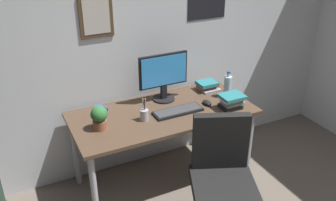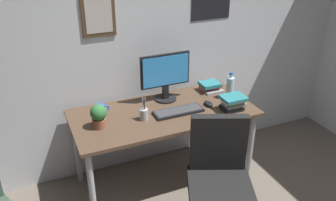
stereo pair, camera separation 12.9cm
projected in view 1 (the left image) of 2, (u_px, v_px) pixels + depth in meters
wall_back at (142, 34)px, 3.22m from camera, size 4.40×0.10×2.60m
desk at (163, 119)px, 3.14m from camera, size 1.57×0.74×0.74m
office_chair at (222, 173)px, 2.69m from camera, size 0.60×0.61×0.95m
monitor at (163, 75)px, 3.21m from camera, size 0.46×0.20×0.43m
keyboard at (178, 111)px, 3.09m from camera, size 0.43×0.15×0.03m
computer_mouse at (207, 103)px, 3.22m from camera, size 0.06×0.11×0.04m
water_bottle at (228, 86)px, 3.32m from camera, size 0.07×0.07×0.25m
coffee_mug_near at (100, 111)px, 3.02m from camera, size 0.12×0.08×0.09m
potted_plant at (99, 117)px, 2.81m from camera, size 0.13×0.13×0.19m
pen_cup at (144, 114)px, 2.95m from camera, size 0.07×0.07×0.20m
book_stack_left at (232, 101)px, 3.13m from camera, size 0.21×0.17×0.13m
book_stack_right at (208, 86)px, 3.49m from camera, size 0.20×0.17×0.08m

